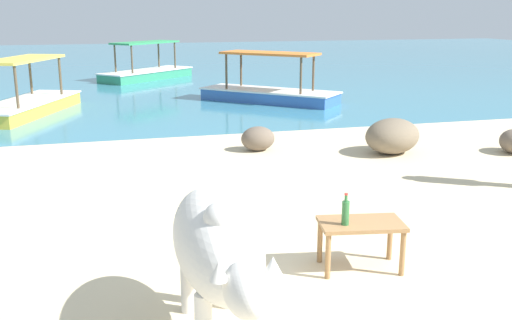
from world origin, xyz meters
TOP-DOWN VIEW (x-y plane):
  - sand_beach at (0.00, 0.00)m, footprint 18.00×14.00m
  - water_surface at (0.00, 22.00)m, footprint 60.00×36.00m
  - cow at (-1.62, -0.13)m, footprint 0.65×2.01m
  - low_bench_table at (-0.11, 0.75)m, footprint 0.82×0.56m
  - bottle at (-0.28, 0.72)m, footprint 0.07×0.07m
  - shore_rock_large at (0.25, 5.55)m, footprint 0.61×0.50m
  - shore_rock_small at (2.35, 4.77)m, footprint 1.28×1.17m
  - boat_blue at (2.05, 10.93)m, footprint 3.44×3.39m
  - boat_yellow at (-3.93, 10.58)m, footprint 2.42×3.84m
  - boat_green at (-0.60, 17.04)m, footprint 3.50×3.31m

SIDE VIEW (x-z plane):
  - water_surface at x=0.00m, z-range -0.01..0.01m
  - sand_beach at x=0.00m, z-range 0.00..0.04m
  - shore_rock_large at x=0.25m, z-range 0.04..0.45m
  - boat_blue at x=2.05m, z-range -0.35..0.94m
  - boat_yellow at x=-3.93m, z-range -0.35..0.94m
  - boat_green at x=-0.60m, z-range -0.35..0.94m
  - shore_rock_small at x=2.35m, z-range 0.04..0.63m
  - low_bench_table at x=-0.11m, z-range 0.19..0.65m
  - bottle at x=-0.28m, z-range 0.47..0.77m
  - cow at x=-1.62m, z-range 0.22..1.35m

